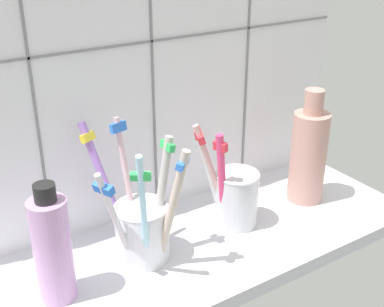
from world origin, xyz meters
The scene contains 6 objects.
counter_slab centered at (0.00, 0.00, 1.00)cm, with size 64.00×22.00×2.00cm, color silver.
tile_wall_back centered at (0.00, 12.00, 22.50)cm, with size 64.00×2.20×45.00cm.
toothbrush_cup_left centered at (-7.50, 1.21, 6.94)cm, with size 11.15×14.65×18.04cm.
toothbrush_cup_right centered at (7.07, 1.37, 6.60)cm, with size 9.05×7.20×15.46cm.
ceramic_vase centered at (20.55, 1.07, 9.55)cm, with size 5.36×5.36×17.57cm.
soap_bottle centered at (-19.11, -0.47, 8.63)cm, with size 4.28×4.28×14.59cm.
Camera 1 is at (-31.31, -47.27, 41.84)cm, focal length 47.69 mm.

